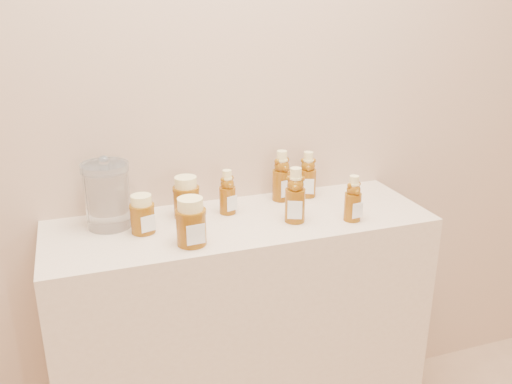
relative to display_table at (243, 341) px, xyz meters
name	(u,v)px	position (x,y,z in m)	size (l,w,h in m)	color
wall_back	(221,66)	(0.00, 0.20, 0.90)	(3.50, 0.02, 2.70)	tan
display_table	(243,341)	(0.00, 0.00, 0.00)	(1.20, 0.40, 0.90)	beige
bear_bottle_back_left	(227,189)	(-0.02, 0.07, 0.53)	(0.06, 0.06, 0.16)	#6B3808
bear_bottle_back_mid	(282,172)	(0.18, 0.13, 0.55)	(0.07, 0.07, 0.20)	#6B3808
bear_bottle_back_right	(308,171)	(0.28, 0.13, 0.54)	(0.06, 0.06, 0.18)	#6B3808
bear_bottle_front_left	(295,192)	(0.15, -0.06, 0.55)	(0.07, 0.07, 0.20)	#6B3808
bear_bottle_front_right	(353,195)	(0.33, -0.11, 0.53)	(0.06, 0.06, 0.16)	#6B3808
honey_jar_left	(142,214)	(-0.30, 0.01, 0.51)	(0.07, 0.07, 0.12)	#6B3808
honey_jar_back	(186,197)	(-0.15, 0.08, 0.52)	(0.09, 0.09, 0.13)	#6B3808
honey_jar_front	(191,221)	(-0.18, -0.12, 0.52)	(0.09, 0.09, 0.14)	#6B3808
glass_canister	(107,193)	(-0.39, 0.09, 0.56)	(0.14, 0.14, 0.22)	white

